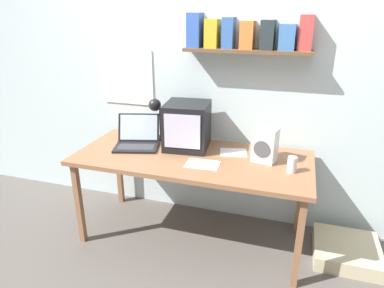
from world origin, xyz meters
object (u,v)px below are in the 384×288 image
Objects in this scene: laptop at (137,138)px; juice_glass at (292,165)px; space_heater at (265,145)px; loose_paper_near_monitor at (203,164)px; corner_desk at (192,162)px; floor_cushion at (346,251)px; crt_monitor at (187,126)px; desk_lamp at (156,110)px; loose_paper_near_laptop at (233,152)px.

juice_glass is (1.25, -0.14, -0.01)m from laptop.
space_heater is 0.48m from loose_paper_near_monitor.
laptop reaches higher than loose_paper_near_monitor.
corner_desk is 3.77× the size of floor_cushion.
laptop reaches higher than corner_desk.
corner_desk is 15.96× the size of juice_glass.
laptop reaches higher than juice_glass.
space_heater is at bearing -177.85° from floor_cushion.
space_heater is 1.03× the size of loose_paper_near_monitor.
desk_lamp is at bearing 161.09° from crt_monitor.
loose_paper_near_laptop is (0.29, 0.16, 0.06)m from corner_desk.
desk_lamp is 0.75m from loose_paper_near_laptop.
corner_desk is 4.62× the size of crt_monitor.
crt_monitor reaches higher than laptop.
loose_paper_near_laptop reaches higher than corner_desk.
space_heater is at bearing 147.20° from juice_glass.
floor_cushion is (1.62, -0.14, -0.96)m from desk_lamp.
crt_monitor reaches higher than loose_paper_near_monitor.
corner_desk is at bearing 133.58° from loose_paper_near_monitor.
crt_monitor reaches higher than corner_desk.
corner_desk is at bearing -175.54° from floor_cushion.
floor_cushion is at bearing 16.21° from space_heater.
crt_monitor reaches higher than space_heater.
laptop is 1.13× the size of desk_lamp.
crt_monitor and desk_lamp have the same top height.
loose_paper_near_monitor is at bearing -46.42° from corner_desk.
loose_paper_near_monitor is (0.22, -0.30, -0.18)m from crt_monitor.
space_heater is 0.29m from loose_paper_near_laptop.
laptop is 0.87× the size of floor_cushion.
laptop is 1.75× the size of loose_paper_near_laptop.
desk_lamp is (0.11, 0.16, 0.21)m from laptop.
crt_monitor is 1.06× the size of desk_lamp.
floor_cushion is at bearing -9.12° from crt_monitor.
desk_lamp is (-0.39, 0.24, 0.33)m from corner_desk.
loose_paper_near_monitor is (0.62, -0.21, -0.06)m from laptop.
desk_lamp is 1.20m from juice_glass.
juice_glass reaches higher than loose_paper_near_monitor.
laptop is at bearing 170.91° from corner_desk.
crt_monitor is at bearing 164.68° from juice_glass.
desk_lamp is (-0.30, 0.07, 0.09)m from crt_monitor.
laptop is 0.29m from desk_lamp.
corner_desk is 7.55× the size of loose_paper_near_laptop.
laptop is 1.05m from space_heater.
space_heater is at bearing -20.08° from loose_paper_near_laptop.
space_heater is 1.08× the size of loose_paper_near_laptop.
juice_glass is 0.44× the size of space_heater.
loose_paper_near_monitor is at bearing -168.59° from floor_cushion.
juice_glass is at bearing -21.27° from crt_monitor.
loose_paper_near_monitor reaches higher than floor_cushion.
crt_monitor is 1.51× the size of space_heater.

